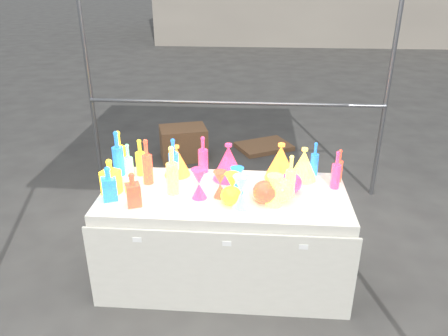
# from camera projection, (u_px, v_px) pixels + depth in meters

# --- Properties ---
(ground) EXTENTS (80.00, 80.00, 0.00)m
(ground) POSITION_uv_depth(u_px,v_px,m) (224.00, 275.00, 3.51)
(ground) COLOR #5B5954
(ground) RESTS_ON ground
(display_table) EXTENTS (1.84, 0.83, 0.75)m
(display_table) POSITION_uv_depth(u_px,v_px,m) (224.00, 237.00, 3.34)
(display_table) COLOR silver
(display_table) RESTS_ON ground
(cardboard_box_closed) EXTENTS (0.67, 0.57, 0.42)m
(cardboard_box_closed) POSITION_uv_depth(u_px,v_px,m) (183.00, 143.00, 5.57)
(cardboard_box_closed) COLOR #966744
(cardboard_box_closed) RESTS_ON ground
(cardboard_box_flat) EXTENTS (0.84, 0.76, 0.06)m
(cardboard_box_flat) POSITION_uv_depth(u_px,v_px,m) (264.00, 146.00, 5.95)
(cardboard_box_flat) COLOR #966744
(cardboard_box_flat) RESTS_ON ground
(bottle_0) EXTENTS (0.10, 0.10, 0.35)m
(bottle_0) POSITION_uv_depth(u_px,v_px,m) (119.00, 152.00, 3.44)
(bottle_0) COLOR #B93311
(bottle_0) RESTS_ON display_table
(bottle_1) EXTENTS (0.10, 0.10, 0.37)m
(bottle_1) POSITION_uv_depth(u_px,v_px,m) (118.00, 153.00, 3.40)
(bottle_1) COLOR #167C33
(bottle_1) RESTS_ON display_table
(bottle_2) EXTENTS (0.08, 0.08, 0.36)m
(bottle_2) POSITION_uv_depth(u_px,v_px,m) (147.00, 162.00, 3.26)
(bottle_2) COLOR orange
(bottle_2) RESTS_ON display_table
(bottle_3) EXTENTS (0.10, 0.10, 0.30)m
(bottle_3) POSITION_uv_depth(u_px,v_px,m) (203.00, 154.00, 3.46)
(bottle_3) COLOR #1C37A8
(bottle_3) RESTS_ON display_table
(bottle_4) EXTENTS (0.10, 0.10, 0.37)m
(bottle_4) POSITION_uv_depth(u_px,v_px,m) (172.00, 170.00, 3.11)
(bottle_4) COLOR #137A7C
(bottle_4) RESTS_ON display_table
(bottle_5) EXTENTS (0.08, 0.08, 0.31)m
(bottle_5) POSITION_uv_depth(u_px,v_px,m) (129.00, 163.00, 3.29)
(bottle_5) COLOR #B62470
(bottle_5) RESTS_ON display_table
(bottle_6) EXTENTS (0.10, 0.10, 0.30)m
(bottle_6) POSITION_uv_depth(u_px,v_px,m) (140.00, 157.00, 3.41)
(bottle_6) COLOR #B93311
(bottle_6) RESTS_ON display_table
(bottle_7) EXTENTS (0.09, 0.09, 0.33)m
(bottle_7) POSITION_uv_depth(u_px,v_px,m) (174.00, 158.00, 3.36)
(bottle_7) COLOR #167C33
(bottle_7) RESTS_ON display_table
(decanter_0) EXTENTS (0.14, 0.14, 0.27)m
(decanter_0) POSITION_uv_depth(u_px,v_px,m) (110.00, 177.00, 3.13)
(decanter_0) COLOR #B93311
(decanter_0) RESTS_ON display_table
(decanter_1) EXTENTS (0.13, 0.13, 0.25)m
(decanter_1) POSITION_uv_depth(u_px,v_px,m) (133.00, 189.00, 2.98)
(decanter_1) COLOR orange
(decanter_1) RESTS_ON display_table
(decanter_2) EXTENTS (0.13, 0.13, 0.25)m
(decanter_2) POSITION_uv_depth(u_px,v_px,m) (109.00, 183.00, 3.05)
(decanter_2) COLOR #167C33
(decanter_2) RESTS_ON display_table
(hourglass_0) EXTENTS (0.11, 0.11, 0.20)m
(hourglass_0) POSITION_uv_depth(u_px,v_px,m) (220.00, 184.00, 3.10)
(hourglass_0) COLOR orange
(hourglass_0) RESTS_ON display_table
(hourglass_1) EXTENTS (0.13, 0.13, 0.22)m
(hourglass_1) POSITION_uv_depth(u_px,v_px,m) (199.00, 184.00, 3.08)
(hourglass_1) COLOR #1C37A8
(hourglass_1) RESTS_ON display_table
(hourglass_2) EXTENTS (0.12, 0.12, 0.23)m
(hourglass_2) POSITION_uv_depth(u_px,v_px,m) (274.00, 190.00, 2.99)
(hourglass_2) COLOR #137A7C
(hourglass_2) RESTS_ON display_table
(hourglass_3) EXTENTS (0.13, 0.13, 0.24)m
(hourglass_3) POSITION_uv_depth(u_px,v_px,m) (241.00, 192.00, 2.95)
(hourglass_3) COLOR #B62470
(hourglass_3) RESTS_ON display_table
(hourglass_4) EXTENTS (0.13, 0.13, 0.21)m
(hourglass_4) POSITION_uv_depth(u_px,v_px,m) (232.00, 188.00, 3.04)
(hourglass_4) COLOR #B93311
(hourglass_4) RESTS_ON display_table
(hourglass_5) EXTENTS (0.11, 0.11, 0.20)m
(hourglass_5) POSITION_uv_depth(u_px,v_px,m) (237.00, 181.00, 3.15)
(hourglass_5) COLOR #167C33
(hourglass_5) RESTS_ON display_table
(globe_0) EXTENTS (0.20, 0.20, 0.12)m
(globe_0) POSITION_uv_depth(u_px,v_px,m) (231.00, 196.00, 3.02)
(globe_0) COLOR #B93311
(globe_0) RESTS_ON display_table
(globe_1) EXTENTS (0.19, 0.19, 0.15)m
(globe_1) POSITION_uv_depth(u_px,v_px,m) (281.00, 191.00, 3.06)
(globe_1) COLOR #137A7C
(globe_1) RESTS_ON display_table
(globe_2) EXTENTS (0.24, 0.24, 0.14)m
(globe_2) POSITION_uv_depth(u_px,v_px,m) (265.00, 193.00, 3.04)
(globe_2) COLOR orange
(globe_2) RESTS_ON display_table
(globe_3) EXTENTS (0.20, 0.20, 0.14)m
(globe_3) POSITION_uv_depth(u_px,v_px,m) (291.00, 184.00, 3.18)
(globe_3) COLOR #1C37A8
(globe_3) RESTS_ON display_table
(lampshade_0) EXTENTS (0.25, 0.25, 0.25)m
(lampshade_0) POSITION_uv_depth(u_px,v_px,m) (177.00, 160.00, 3.42)
(lampshade_0) COLOR yellow
(lampshade_0) RESTS_ON display_table
(lampshade_1) EXTENTS (0.27, 0.27, 0.29)m
(lampshade_1) POSITION_uv_depth(u_px,v_px,m) (281.00, 161.00, 3.36)
(lampshade_1) COLOR yellow
(lampshade_1) RESTS_ON display_table
(lampshade_2) EXTENTS (0.33, 0.33, 0.29)m
(lampshade_2) POSITION_uv_depth(u_px,v_px,m) (228.00, 161.00, 3.35)
(lampshade_2) COLOR #1C37A8
(lampshade_2) RESTS_ON display_table
(lampshade_3) EXTENTS (0.26, 0.26, 0.26)m
(lampshade_3) POSITION_uv_depth(u_px,v_px,m) (304.00, 164.00, 3.35)
(lampshade_3) COLOR #137A7C
(lampshade_3) RESTS_ON display_table
(bottle_8) EXTENTS (0.06, 0.06, 0.28)m
(bottle_8) POSITION_uv_depth(u_px,v_px,m) (315.00, 159.00, 3.41)
(bottle_8) COLOR #167C33
(bottle_8) RESTS_ON display_table
(bottle_9) EXTENTS (0.06, 0.06, 0.26)m
(bottle_9) POSITION_uv_depth(u_px,v_px,m) (339.00, 165.00, 3.32)
(bottle_9) COLOR orange
(bottle_9) RESTS_ON display_table
(bottle_10) EXTENTS (0.09, 0.09, 0.30)m
(bottle_10) POSITION_uv_depth(u_px,v_px,m) (336.00, 170.00, 3.20)
(bottle_10) COLOR #1C37A8
(bottle_10) RESTS_ON display_table
(bottle_11) EXTENTS (0.08, 0.08, 0.32)m
(bottle_11) POSITION_uv_depth(u_px,v_px,m) (291.00, 176.00, 3.08)
(bottle_11) COLOR #137A7C
(bottle_11) RESTS_ON display_table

